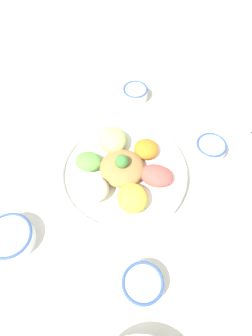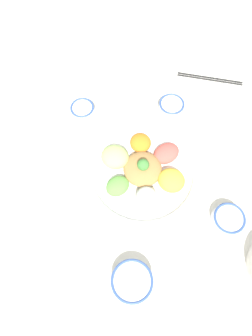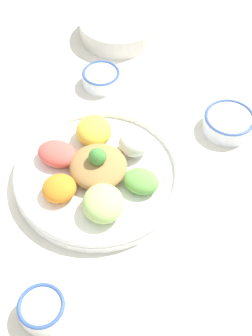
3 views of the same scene
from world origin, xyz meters
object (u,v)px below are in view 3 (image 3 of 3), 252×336
Objects in this scene: sauce_bowl_dark at (101,78)px; serving_spoon_extra at (35,105)px; rice_bowl_blue at (229,122)px; side_serving_bowl at (118,26)px; salad_platter at (99,171)px; sauce_bowl_red at (42,309)px.

sauce_bowl_dark reaches higher than serving_spoon_extra.
rice_bowl_blue is 0.43m from side_serving_bowl.
rice_bowl_blue reaches higher than serving_spoon_extra.
sauce_bowl_dark is at bearing 122.15° from serving_spoon_extra.
sauce_bowl_red is (0.25, -0.17, -0.00)m from salad_platter.
side_serving_bowl is (-0.41, -0.14, 0.01)m from rice_bowl_blue.
serving_spoon_extra is at bearing 171.08° from sauce_bowl_red.
salad_platter reaches higher than sauce_bowl_dark.
side_serving_bowl is at bearing 151.09° from sauce_bowl_dark.
side_serving_bowl is 1.52× the size of serving_spoon_extra.
sauce_bowl_red is 0.72× the size of rice_bowl_blue.
sauce_bowl_red is at bearing -25.22° from sauce_bowl_dark.
sauce_bowl_red is 0.60× the size of serving_spoon_extra.
salad_platter is at bearing 146.34° from sauce_bowl_red.
rice_bowl_blue is (-0.05, 0.32, -0.00)m from salad_platter.
salad_platter is 0.29m from sauce_bowl_dark.
salad_platter is at bearing -21.45° from side_serving_bowl.
sauce_bowl_red is 0.79m from side_serving_bowl.
serving_spoon_extra is at bearing -80.70° from sauce_bowl_dark.
rice_bowl_blue is at bearing 86.55° from serving_spoon_extra.
salad_platter is at bearing -16.37° from sauce_bowl_dark.
sauce_bowl_red is 0.59m from sauce_bowl_dark.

